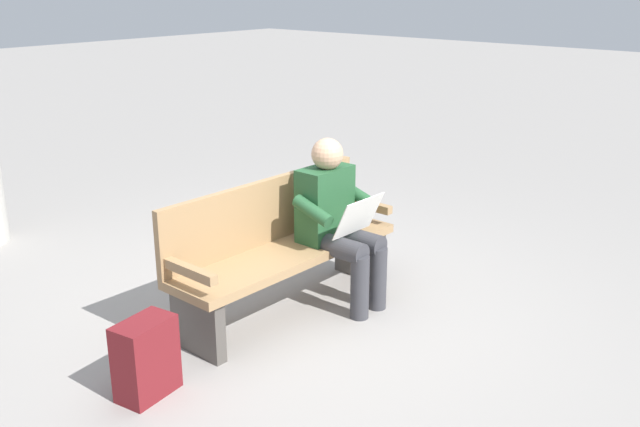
# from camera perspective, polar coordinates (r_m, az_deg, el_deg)

# --- Properties ---
(ground_plane) EXTENTS (40.00, 40.00, 0.00)m
(ground_plane) POSITION_cam_1_polar(r_m,az_deg,el_deg) (5.03, -2.55, -7.68)
(ground_plane) COLOR gray
(bench_near) EXTENTS (1.80, 0.49, 0.90)m
(bench_near) POSITION_cam_1_polar(r_m,az_deg,el_deg) (4.89, -3.23, -2.60)
(bench_near) COLOR #9E7A51
(bench_near) RESTS_ON ground
(person_seated) EXTENTS (0.57, 0.57, 1.18)m
(person_seated) POSITION_cam_1_polar(r_m,az_deg,el_deg) (4.92, 1.39, -0.37)
(person_seated) COLOR #23512D
(person_seated) RESTS_ON ground
(backpack) EXTENTS (0.37, 0.28, 0.45)m
(backpack) POSITION_cam_1_polar(r_m,az_deg,el_deg) (4.10, -13.85, -11.23)
(backpack) COLOR maroon
(backpack) RESTS_ON ground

